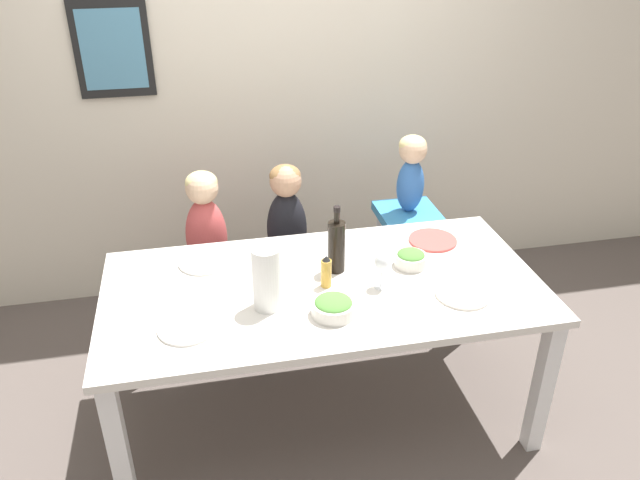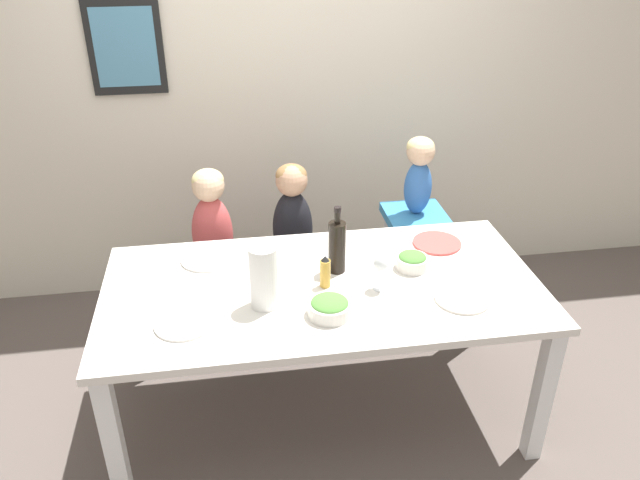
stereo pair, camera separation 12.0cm
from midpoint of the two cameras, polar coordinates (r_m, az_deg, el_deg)
name	(u,v)px [view 1 (the left image)]	position (r m, az deg, el deg)	size (l,w,h in m)	color
ground_plane	(323,410)	(3.16, -0.86, -15.33)	(14.00, 14.00, 0.00)	#564C47
wall_back	(275,69)	(3.65, -5.13, 15.26)	(10.00, 0.09, 2.70)	beige
dining_table	(323,300)	(2.75, -0.96, -5.55)	(1.88, 0.94, 0.73)	silver
chair_far_left	(211,283)	(3.44, -10.90, -3.89)	(0.38, 0.39, 0.45)	silver
chair_far_center	(288,274)	(3.46, -3.92, -3.17)	(0.38, 0.39, 0.45)	silver
chair_right_highchair	(406,236)	(3.51, 6.94, 0.33)	(0.32, 0.33, 0.70)	silver
person_child_left	(205,221)	(3.25, -11.51, 1.68)	(0.21, 0.18, 0.57)	#C64C4C
person_child_center	(286,214)	(3.28, -4.14, 2.40)	(0.21, 0.18, 0.57)	black
person_baby_right	(412,167)	(3.34, 7.34, 6.58)	(0.15, 0.15, 0.43)	#3366B2
wine_bottle	(336,245)	(2.73, 0.26, -0.51)	(0.08, 0.08, 0.31)	black
paper_towel_roll	(267,278)	(2.50, -6.28, -3.52)	(0.12, 0.12, 0.27)	white
wine_glass_near	(382,263)	(2.62, 4.39, -2.13)	(0.07, 0.07, 0.17)	white
salad_bowl_large	(333,306)	(2.49, -0.16, -6.12)	(0.18, 0.18, 0.08)	silver
salad_bowl_small	(411,258)	(2.83, 7.09, -1.69)	(0.15, 0.15, 0.08)	silver
dinner_plate_front_left	(188,327)	(2.50, -13.38, -7.80)	(0.23, 0.23, 0.01)	silver
dinner_plate_back_left	(204,262)	(2.91, -11.73, -2.00)	(0.23, 0.23, 0.01)	silver
dinner_plate_back_right	(433,240)	(3.06, 9.17, -0.03)	(0.23, 0.23, 0.01)	#D14C47
dinner_plate_front_right	(463,294)	(2.68, 11.69, -4.90)	(0.23, 0.23, 0.01)	silver
condiment_bottle_hot_sauce	(326,272)	(2.65, -0.73, -2.94)	(0.05, 0.05, 0.15)	#BC8E33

